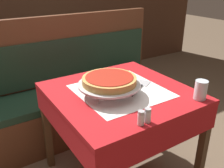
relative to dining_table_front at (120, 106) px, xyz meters
The scene contains 10 objects.
dining_table_front is the anchor object (origin of this frame).
dining_table_rear 1.73m from the dining_table_front, 81.80° to the left, with size 0.67×0.67×0.74m.
booth_bench 0.84m from the dining_table_front, 84.94° to the left, with size 1.74×0.50×1.10m.
pizza_pan_stand 0.21m from the dining_table_front, behind, with size 0.40×0.40×0.08m.
deep_dish_pizza 0.24m from the dining_table_front, behind, with size 0.34×0.34×0.05m.
pizza_server 0.18m from the dining_table_front, 13.24° to the right, with size 0.26×0.18×0.01m.
water_glass_near 0.53m from the dining_table_front, 46.20° to the right, with size 0.08×0.08×0.12m.
salt_shaker 0.44m from the dining_table_front, 110.04° to the right, with size 0.04×0.04×0.08m.
pepper_shaker 0.43m from the dining_table_front, 104.22° to the right, with size 0.04×0.04×0.08m.
condiment_caddy 1.78m from the dining_table_front, 83.74° to the left, with size 0.13×0.13×0.18m.
Camera 1 is at (-0.85, -1.22, 1.43)m, focal length 40.00 mm.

